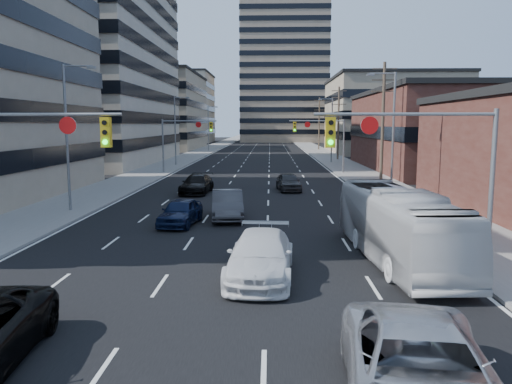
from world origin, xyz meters
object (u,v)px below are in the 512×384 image
at_px(white_van, 261,256).
at_px(transit_bus, 398,225).
at_px(silver_suv, 420,374).
at_px(sedan_blue, 181,212).

height_order(white_van, transit_bus, transit_bus).
distance_m(silver_suv, sedan_blue, 19.29).
distance_m(white_van, transit_bus, 5.94).
bearing_deg(transit_bus, silver_suv, -105.81).
xyz_separation_m(silver_suv, sedan_blue, (-7.66, 17.71, -0.12)).
xyz_separation_m(transit_bus, sedan_blue, (-9.93, 6.88, -0.73)).
xyz_separation_m(white_van, silver_suv, (3.13, -8.44, 0.04)).
xyz_separation_m(white_van, transit_bus, (5.41, 2.39, 0.65)).
height_order(transit_bus, sedan_blue, transit_bus).
height_order(white_van, sedan_blue, white_van).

